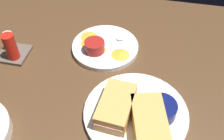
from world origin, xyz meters
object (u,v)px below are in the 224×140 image
object	(u,v)px
plate_sandwich_main	(136,113)
ramekin_dark_sauce	(161,109)
spoon_by_gravy_ramekin	(118,39)
sandwich_half_near	(116,106)
plate_chips_companion	(105,47)
ramekin_light_gravy	(94,46)
condiment_caddy	(12,48)
sandwich_half_far	(149,121)
spoon_by_dark_ramekin	(136,109)

from	to	relation	value
plate_sandwich_main	ramekin_dark_sauce	bearing A→B (deg)	-85.74
plate_sandwich_main	spoon_by_gravy_ramekin	world-z (taller)	spoon_by_gravy_ramekin
sandwich_half_near	plate_chips_companion	size ratio (longest dim) A/B	0.65
ramekin_light_gravy	condiment_caddy	size ratio (longest dim) A/B	0.66
sandwich_half_far	ramekin_dark_sauce	world-z (taller)	sandwich_half_far
sandwich_half_near	condiment_caddy	world-z (taller)	condiment_caddy
ramekin_light_gravy	plate_chips_companion	bearing A→B (deg)	-39.81
sandwich_half_near	spoon_by_gravy_ramekin	world-z (taller)	sandwich_half_near
plate_sandwich_main	ramekin_dark_sauce	xyz separation A→B (cm)	(0.44, -5.96, 2.92)
sandwich_half_near	plate_chips_companion	bearing A→B (deg)	18.96
sandwich_half_near	condiment_caddy	xyz separation A→B (cm)	(15.22, 35.72, -0.59)
spoon_by_gravy_ramekin	sandwich_half_near	bearing A→B (deg)	-169.70
sandwich_half_far	spoon_by_dark_ramekin	world-z (taller)	sandwich_half_far
sandwich_half_near	spoon_by_dark_ramekin	size ratio (longest dim) A/B	1.40
sandwich_half_far	condiment_caddy	xyz separation A→B (cm)	(17.74, 44.09, -0.59)
plate_chips_companion	ramekin_light_gravy	size ratio (longest dim) A/B	3.41
sandwich_half_far	ramekin_dark_sauce	bearing A→B (deg)	-31.27
sandwich_half_near	sandwich_half_far	xyz separation A→B (cm)	(-2.52, -8.37, 0.00)
sandwich_half_far	plate_chips_companion	xyz separation A→B (cm)	(26.91, 16.75, -3.20)
sandwich_half_far	ramekin_dark_sauce	xyz separation A→B (cm)	(4.12, -2.50, -0.28)
sandwich_half_far	plate_chips_companion	world-z (taller)	sandwich_half_far
ramekin_light_gravy	sandwich_half_near	bearing A→B (deg)	-152.50
plate_sandwich_main	spoon_by_dark_ramekin	size ratio (longest dim) A/B	2.70
plate_sandwich_main	spoon_by_dark_ramekin	xyz separation A→B (cm)	(0.44, -0.05, 1.16)
ramekin_dark_sauce	plate_sandwich_main	bearing A→B (deg)	94.26
sandwich_half_near	spoon_by_dark_ramekin	bearing A→B (deg)	-72.19
sandwich_half_near	ramekin_dark_sauce	world-z (taller)	sandwich_half_near
sandwich_half_near	spoon_by_dark_ramekin	world-z (taller)	sandwich_half_near
plate_sandwich_main	plate_chips_companion	xyz separation A→B (cm)	(23.23, 13.29, 0.00)
sandwich_half_near	spoon_by_gravy_ramekin	bearing A→B (deg)	10.30
sandwich_half_near	ramekin_dark_sauce	bearing A→B (deg)	-81.62
sandwich_half_far	ramekin_light_gravy	bearing A→B (deg)	39.29
sandwich_half_near	ramekin_light_gravy	world-z (taller)	sandwich_half_near
ramekin_light_gravy	condiment_caddy	xyz separation A→B (cm)	(-5.98, 24.68, -0.10)
plate_sandwich_main	sandwich_half_near	xyz separation A→B (cm)	(-1.16, 4.91, 3.20)
sandwich_half_far	spoon_by_gravy_ramekin	world-z (taller)	sandwich_half_far
plate_sandwich_main	spoon_by_gravy_ramekin	distance (cm)	28.23
spoon_by_dark_ramekin	spoon_by_gravy_ramekin	world-z (taller)	same
plate_chips_companion	spoon_by_gravy_ramekin	distance (cm)	4.77
spoon_by_gravy_ramekin	condiment_caddy	size ratio (longest dim) A/B	0.86
plate_chips_companion	condiment_caddy	xyz separation A→B (cm)	(-9.17, 27.34, 2.61)
spoon_by_dark_ramekin	ramekin_light_gravy	size ratio (longest dim) A/B	1.58
spoon_by_dark_ramekin	plate_chips_companion	distance (cm)	26.44
spoon_by_dark_ramekin	condiment_caddy	size ratio (longest dim) A/B	1.04
sandwich_half_near	ramekin_light_gravy	distance (cm)	23.91
spoon_by_dark_ramekin	spoon_by_gravy_ramekin	bearing A→B (deg)	21.00
sandwich_half_near	sandwich_half_far	world-z (taller)	same
spoon_by_dark_ramekin	condiment_caddy	distance (cm)	42.92
sandwich_half_far	spoon_by_dark_ramekin	xyz separation A→B (cm)	(4.11, 3.41, -2.04)
sandwich_half_near	ramekin_light_gravy	size ratio (longest dim) A/B	2.21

